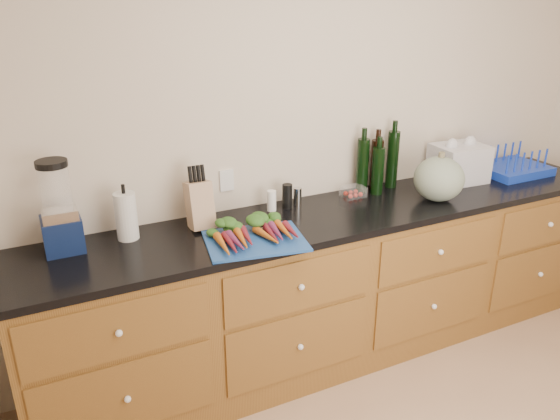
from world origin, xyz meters
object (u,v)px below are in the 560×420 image
squash (439,179)px  paper_towel (126,216)px  blender_appliance (59,212)px  dish_rack (512,167)px  knife_block (200,205)px  tomato_box (353,192)px  carrots (251,231)px  cutting_board (255,241)px

squash → paper_towel: squash is taller
blender_appliance → dish_rack: size_ratio=1.01×
knife_block → squash: bearing=-9.7°
blender_appliance → dish_rack: bearing=-1.5°
squash → dish_rack: squash is taller
squash → tomato_box: 0.51m
tomato_box → dish_rack: size_ratio=0.30×
carrots → tomato_box: carrots is taller
knife_block → dish_rack: 2.21m
cutting_board → carrots: carrots is taller
squash → knife_block: squash is taller
squash → tomato_box: bearing=147.2°
squash → carrots: bearing=-179.3°
squash → paper_towel: (-1.77, 0.26, -0.01)m
squash → dish_rack: 0.83m
tomato_box → blender_appliance: bearing=-179.6°
dish_rack → carrots: bearing=-174.6°
carrots → paper_towel: paper_towel is taller
cutting_board → squash: (1.21, 0.06, 0.13)m
paper_towel → dish_rack: paper_towel is taller
cutting_board → squash: 1.22m
blender_appliance → knife_block: size_ratio=1.82×
carrots → blender_appliance: size_ratio=0.94×
paper_towel → tomato_box: paper_towel is taller
knife_block → blender_appliance: bearing=178.5°
blender_appliance → dish_rack: 2.89m
blender_appliance → paper_towel: (0.30, 0.00, -0.08)m
cutting_board → knife_block: (-0.18, 0.30, 0.12)m
carrots → paper_towel: size_ratio=1.73×
blender_appliance → knife_block: (0.68, -0.02, -0.07)m
cutting_board → dish_rack: bearing=6.8°
cutting_board → knife_block: size_ratio=1.97×
squash → knife_block: bearing=170.3°
knife_block → tomato_box: size_ratio=1.84×
blender_appliance → cutting_board: bearing=-20.3°
cutting_board → tomato_box: (0.79, 0.33, 0.02)m
carrots → squash: squash is taller
squash → tomato_box: (-0.42, 0.27, -0.10)m
cutting_board → carrots: size_ratio=1.16×
blender_appliance → squash: bearing=-7.1°
carrots → knife_block: bearing=125.8°
dish_rack → paper_towel: bearing=178.2°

